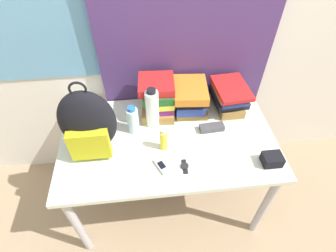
# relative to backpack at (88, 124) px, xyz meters

# --- Properties ---
(ground_plane) EXTENTS (12.00, 12.00, 0.00)m
(ground_plane) POSITION_rel_backpack_xyz_m (0.43, -0.35, -0.91)
(ground_plane) COLOR #9E8466
(wall_back) EXTENTS (6.00, 0.06, 2.50)m
(wall_back) POSITION_rel_backpack_xyz_m (0.42, 0.49, 0.34)
(wall_back) COLOR silver
(wall_back) RESTS_ON ground_plane
(curtain_blue) EXTENTS (1.09, 0.04, 2.50)m
(curtain_blue) POSITION_rel_backpack_xyz_m (0.59, 0.44, 0.34)
(curtain_blue) COLOR #4C336B
(curtain_blue) RESTS_ON ground_plane
(desk) EXTENTS (1.28, 0.75, 0.71)m
(desk) POSITION_rel_backpack_xyz_m (0.43, 0.03, -0.28)
(desk) COLOR silver
(desk) RESTS_ON ground_plane
(backpack) EXTENTS (0.30, 0.19, 0.47)m
(backpack) POSITION_rel_backpack_xyz_m (0.00, 0.00, 0.00)
(backpack) COLOR black
(backpack) RESTS_ON desk
(book_stack_left) EXTENTS (0.23, 0.25, 0.25)m
(book_stack_left) POSITION_rel_backpack_xyz_m (0.39, 0.26, -0.07)
(book_stack_left) COLOR olive
(book_stack_left) RESTS_ON desk
(book_stack_center) EXTENTS (0.23, 0.28, 0.20)m
(book_stack_center) POSITION_rel_backpack_xyz_m (0.60, 0.26, -0.09)
(book_stack_center) COLOR olive
(book_stack_center) RESTS_ON desk
(book_stack_right) EXTENTS (0.23, 0.30, 0.18)m
(book_stack_right) POSITION_rel_backpack_xyz_m (0.86, 0.26, -0.10)
(book_stack_right) COLOR olive
(book_stack_right) RESTS_ON desk
(water_bottle) EXTENTS (0.07, 0.07, 0.19)m
(water_bottle) POSITION_rel_backpack_xyz_m (0.23, 0.12, -0.11)
(water_bottle) COLOR silver
(water_bottle) RESTS_ON desk
(sports_bottle) EXTENTS (0.08, 0.08, 0.27)m
(sports_bottle) POSITION_rel_backpack_xyz_m (0.35, 0.16, -0.07)
(sports_bottle) COLOR white
(sports_bottle) RESTS_ON desk
(sunscreen_bottle) EXTENTS (0.04, 0.04, 0.15)m
(sunscreen_bottle) POSITION_rel_backpack_xyz_m (0.40, -0.04, -0.13)
(sunscreen_bottle) COLOR yellow
(sunscreen_bottle) RESTS_ON desk
(cell_phone) EXTENTS (0.09, 0.12, 0.02)m
(cell_phone) POSITION_rel_backpack_xyz_m (0.37, -0.18, -0.19)
(cell_phone) COLOR #B7BCC6
(cell_phone) RESTS_ON desk
(sunglasses_case) EXTENTS (0.15, 0.06, 0.04)m
(sunglasses_case) POSITION_rel_backpack_xyz_m (0.70, 0.07, -0.18)
(sunglasses_case) COLOR #47474C
(sunglasses_case) RESTS_ON desk
(camera_pouch) EXTENTS (0.11, 0.08, 0.06)m
(camera_pouch) POSITION_rel_backpack_xyz_m (0.97, -0.22, -0.17)
(camera_pouch) COLOR black
(camera_pouch) RESTS_ON desk
(wristwatch) EXTENTS (0.04, 0.09, 0.01)m
(wristwatch) POSITION_rel_backpack_xyz_m (0.50, -0.19, -0.19)
(wristwatch) COLOR black
(wristwatch) RESTS_ON desk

